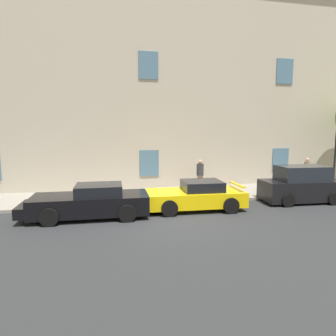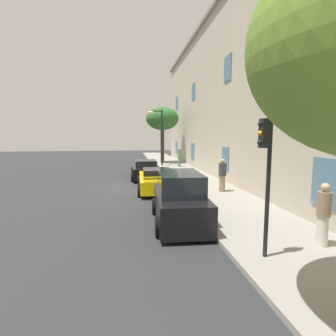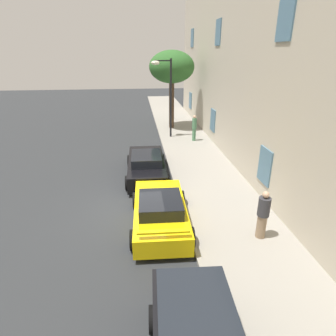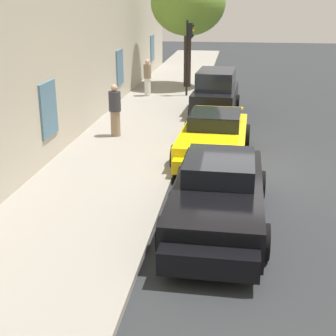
# 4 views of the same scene
# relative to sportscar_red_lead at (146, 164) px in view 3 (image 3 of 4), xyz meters

# --- Properties ---
(ground_plane) EXTENTS (80.00, 80.00, 0.00)m
(ground_plane) POSITION_rel_sportscar_red_lead_xyz_m (3.24, -0.68, -0.60)
(ground_plane) COLOR #2B2D30
(sidewalk) EXTENTS (60.00, 3.58, 0.14)m
(sidewalk) POSITION_rel_sportscar_red_lead_xyz_m (3.24, 3.04, -0.53)
(sidewalk) COLOR gray
(sidewalk) RESTS_ON ground
(building_facade) EXTENTS (42.08, 3.96, 12.03)m
(building_facade) POSITION_rel_sportscar_red_lead_xyz_m (3.24, 6.56, 5.44)
(building_facade) COLOR #BCB29E
(building_facade) RESTS_ON ground
(sportscar_red_lead) EXTENTS (5.01, 2.11, 1.33)m
(sportscar_red_lead) POSITION_rel_sportscar_red_lead_xyz_m (0.00, 0.00, 0.00)
(sportscar_red_lead) COLOR black
(sportscar_red_lead) RESTS_ON ground
(sportscar_yellow_flank) EXTENTS (4.69, 2.21, 1.27)m
(sportscar_yellow_flank) POSITION_rel_sportscar_red_lead_xyz_m (4.51, 0.32, -0.02)
(sportscar_yellow_flank) COLOR yellow
(sportscar_yellow_flank) RESTS_ON ground
(tree_midblock) EXTENTS (3.48, 3.48, 5.96)m
(tree_midblock) POSITION_rel_sportscar_red_lead_xyz_m (-9.29, 2.45, 4.23)
(tree_midblock) COLOR #473323
(tree_midblock) RESTS_ON sidewalk
(street_lamp) EXTENTS (0.44, 1.42, 5.42)m
(street_lamp) POSITION_rel_sportscar_red_lead_xyz_m (-6.61, 1.62, 3.31)
(street_lamp) COLOR black
(street_lamp) RESTS_ON sidewalk
(pedestrian_admiring) EXTENTS (0.56, 0.56, 1.72)m
(pedestrian_admiring) POSITION_rel_sportscar_red_lead_xyz_m (5.94, 3.62, 0.41)
(pedestrian_admiring) COLOR #8C7259
(pedestrian_admiring) RESTS_ON sidewalk
(pedestrian_strolling) EXTENTS (0.37, 0.37, 1.80)m
(pedestrian_strolling) POSITION_rel_sportscar_red_lead_xyz_m (-5.39, 3.56, 0.48)
(pedestrian_strolling) COLOR #4C7F59
(pedestrian_strolling) RESTS_ON sidewalk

